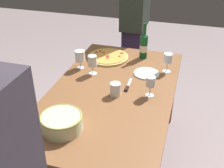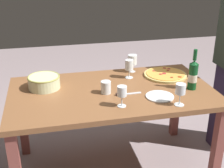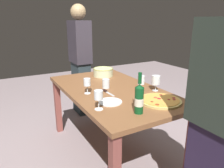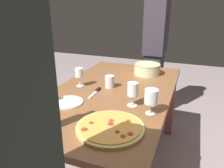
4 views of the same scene
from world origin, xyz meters
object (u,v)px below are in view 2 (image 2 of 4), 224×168
dining_table (112,101)px  wine_bottle (193,75)px  wine_glass_by_bottle (129,66)px  wine_glass_far_left (181,90)px  wine_glass_far_right (122,92)px  serving_bowl (44,82)px  wine_glass_near_pizza (132,61)px  pizza_knife (125,94)px  side_plate (160,96)px  pizza (165,75)px  cup_amber (106,87)px

dining_table → wine_bottle: (0.62, -0.11, 0.21)m
wine_glass_by_bottle → wine_glass_far_left: (0.21, -0.58, 0.01)m
wine_glass_far_right → serving_bowl: bearing=139.9°
wine_glass_near_pizza → wine_glass_by_bottle: (-0.07, -0.13, 0.00)m
pizza_knife → side_plate: bearing=-22.0°
wine_glass_far_left → pizza_knife: bearing=142.9°
wine_bottle → pizza_knife: bearing=178.9°
wine_glass_near_pizza → pizza: bearing=-32.4°
wine_glass_by_bottle → wine_glass_far_right: (-0.19, -0.50, 0.00)m
pizza → serving_bowl: size_ratio=1.46×
serving_bowl → cup_amber: bearing=-23.7°
serving_bowl → wine_bottle: (1.14, -0.27, 0.07)m
pizza → serving_bowl: serving_bowl is taller
cup_amber → wine_glass_by_bottle: bearing=45.8°
pizza_knife → wine_glass_near_pizza: bearing=67.6°
dining_table → pizza: 0.57m
wine_glass_near_pizza → wine_glass_far_right: bearing=-112.2°
wine_glass_by_bottle → serving_bowl: bearing=-175.0°
pizza → wine_bottle: size_ratio=1.14×
wine_glass_by_bottle → wine_glass_near_pizza: bearing=63.6°
wine_glass_far_right → side_plate: bearing=14.5°
dining_table → side_plate: (0.32, -0.20, 0.10)m
serving_bowl → wine_glass_far_left: size_ratio=1.56×
wine_glass_far_left → wine_glass_far_right: (-0.40, 0.07, -0.01)m
wine_glass_near_pizza → side_plate: size_ratio=0.75×
wine_glass_far_right → wine_glass_far_left: bearing=-10.0°
wine_glass_near_pizza → side_plate: 0.57m
wine_bottle → side_plate: 0.33m
wine_bottle → wine_glass_near_pizza: 0.59m
side_plate → wine_glass_near_pizza: bearing=95.6°
wine_glass_near_pizza → wine_glass_far_right: 0.69m
wine_bottle → side_plate: bearing=-163.6°
cup_amber → pizza_knife: cup_amber is taller
wine_glass_by_bottle → side_plate: size_ratio=0.76×
serving_bowl → wine_glass_far_left: wine_glass_far_left is taller
cup_amber → side_plate: 0.41m
wine_bottle → pizza: bearing=107.8°
wine_bottle → wine_glass_far_left: size_ratio=2.00×
serving_bowl → wine_glass_near_pizza: size_ratio=1.59×
serving_bowl → side_plate: size_ratio=1.20×
pizza → wine_bottle: 0.34m
side_plate → pizza_knife: size_ratio=1.06×
dining_table → wine_glass_near_pizza: 0.49m
wine_bottle → pizza_knife: 0.56m
wine_glass_far_right → dining_table: bearing=91.5°
dining_table → wine_glass_far_right: bearing=-88.5°
cup_amber → pizza_knife: 0.15m
serving_bowl → pizza: bearing=1.9°
dining_table → side_plate: 0.39m
wine_glass_far_left → wine_bottle: bearing=48.6°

